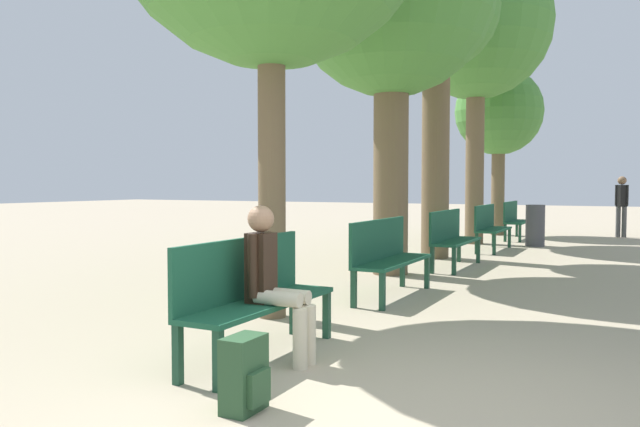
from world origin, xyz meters
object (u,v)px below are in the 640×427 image
Objects in this scene: bench_row_4 at (515,217)px; bench_row_1 at (386,252)px; bench_row_3 at (489,224)px; tree_row_4 at (499,113)px; trash_bin at (535,225)px; tree_row_2 at (437,19)px; backpack at (245,375)px; bench_row_0 at (252,289)px; tree_row_3 at (476,26)px; pedestrian_near at (622,202)px; person_seated at (273,278)px; bench_row_2 at (451,235)px.

bench_row_1 is at bearing -90.00° from bench_row_4.
bench_row_3 is 0.38× the size of tree_row_4.
bench_row_4 is 1.86× the size of trash_bin.
backpack is at bearing -81.28° from tree_row_2.
tree_row_3 reaches higher than bench_row_0.
pedestrian_near reaches higher than bench_row_4.
trash_bin is (0.73, -1.62, -0.09)m from bench_row_4.
backpack is (0.63, -1.05, -0.33)m from bench_row_0.
backpack is 11.60m from trash_bin.
bench_row_3 is 4.79m from tree_row_3.
pedestrian_near is at bearing 64.15° from trash_bin.
bench_row_3 is 3.70× the size of backpack.
tree_row_3 reaches higher than tree_row_4.
bench_row_1 is at bearing 94.29° from person_seated.
bench_row_2 is (0.00, 3.04, 0.00)m from bench_row_1.
tree_row_3 is 3.28m from tree_row_4.
bench_row_0 is 9.13m from bench_row_3.
pedestrian_near is (3.06, 6.70, -3.57)m from tree_row_2.
tree_row_3 is 5.56× the size of person_seated.
bench_row_2 reaches higher than backpack.
bench_row_3 is at bearing -117.05° from trash_bin.
bench_row_4 is at bearing 68.22° from tree_row_3.
tree_row_3 is at bearing 94.96° from bench_row_1.
person_seated is 14.24m from pedestrian_near.
tree_row_4 reaches higher than bench_row_4.
bench_row_4 is 1.77m from trash_bin.
pedestrian_near is at bearing 73.10° from bench_row_2.
tree_row_3 is at bearing 96.33° from backpack.
tree_row_4 is at bearing 93.62° from bench_row_1.
person_seated is 1.32× the size of trash_bin.
bench_row_0 and bench_row_2 have the same top height.
bench_row_3 is at bearing -116.20° from pedestrian_near.
bench_row_4 is 1.41× the size of person_seated.
bench_row_1 is at bearing -86.38° from tree_row_4.
trash_bin is (0.50, 10.60, -0.20)m from person_seated.
tree_row_3 is at bearing 114.75° from bench_row_3.
bench_row_1 is 10.67m from tree_row_4.
tree_row_3 is at bearing 98.32° from bench_row_2.
bench_row_1 and bench_row_3 have the same top height.
bench_row_3 is at bearing -90.00° from bench_row_4.
tree_row_3 is at bearing 90.00° from tree_row_2.
backpack is 0.50× the size of trash_bin.
backpack is 0.29× the size of pedestrian_near.
bench_row_2 is 1.00× the size of bench_row_3.
bench_row_0 is at bearing 169.18° from person_seated.
pedestrian_near is (2.41, 1.86, 0.37)m from bench_row_4.
tree_row_3 reaches higher than backpack.
bench_row_0 is 6.08m from bench_row_2.
tree_row_3 is (-0.65, 10.54, 4.53)m from bench_row_0.
person_seated is 1.17m from backpack.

